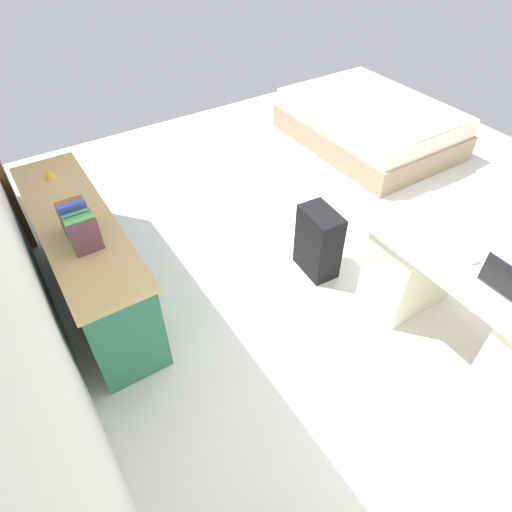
% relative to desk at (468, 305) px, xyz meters
% --- Properties ---
extents(ground_plane, '(5.93, 5.93, 0.00)m').
position_rel_desk_xyz_m(ground_plane, '(1.32, -0.11, -0.38)').
color(ground_plane, silver).
extents(desk, '(1.44, 0.67, 0.72)m').
position_rel_desk_xyz_m(desk, '(0.00, 0.00, 0.00)').
color(desk, beige).
rests_on(desk, ground_plane).
extents(credenza, '(1.80, 0.48, 0.77)m').
position_rel_desk_xyz_m(credenza, '(1.77, 1.97, 0.01)').
color(credenza, '#2D7056').
rests_on(credenza, ground_plane).
extents(bed, '(1.91, 1.41, 0.58)m').
position_rel_desk_xyz_m(bed, '(2.47, -1.50, -0.14)').
color(bed, gray).
rests_on(bed, ground_plane).
extents(suitcase_black, '(0.37, 0.25, 0.58)m').
position_rel_desk_xyz_m(suitcase_black, '(1.11, 0.36, -0.09)').
color(suitcase_black, black).
rests_on(suitcase_black, ground_plane).
extents(laptop, '(0.31, 0.22, 0.21)m').
position_rel_desk_xyz_m(laptop, '(-0.18, 0.06, 0.39)').
color(laptop, '#333338').
rests_on(laptop, desk).
extents(computer_mouse, '(0.06, 0.10, 0.03)m').
position_rel_desk_xyz_m(computer_mouse, '(0.08, 0.02, 0.36)').
color(computer_mouse, white).
rests_on(computer_mouse, desk).
extents(book_row, '(0.35, 0.17, 0.24)m').
position_rel_desk_xyz_m(book_row, '(1.54, 1.98, 0.50)').
color(book_row, brown).
rests_on(book_row, credenza).
extents(figurine_small, '(0.08, 0.08, 0.11)m').
position_rel_desk_xyz_m(figurine_small, '(2.36, 1.98, 0.44)').
color(figurine_small, gold).
rests_on(figurine_small, credenza).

